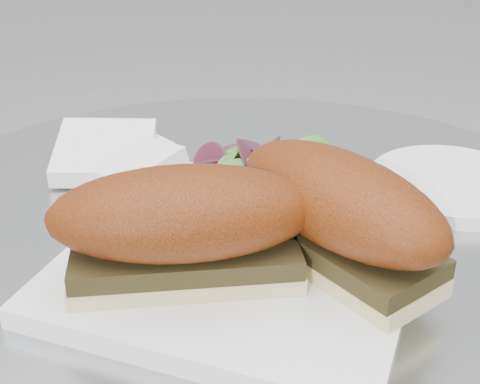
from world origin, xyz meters
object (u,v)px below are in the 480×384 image
object	(u,v)px
sandwich_left	(184,224)
saucer	(452,184)
sandwich_right	(338,210)
plate	(243,258)

from	to	relation	value
sandwich_left	saucer	xyz separation A→B (m)	(0.17, 0.22, -0.05)
sandwich_right	plate	bearing A→B (deg)	-142.18
sandwich_left	saucer	distance (m)	0.28
plate	sandwich_left	world-z (taller)	sandwich_left
plate	sandwich_right	xyz separation A→B (m)	(0.07, 0.00, 0.05)
sandwich_left	sandwich_right	distance (m)	0.11
sandwich_left	sandwich_right	bearing A→B (deg)	3.79
sandwich_left	saucer	size ratio (longest dim) A/B	1.34
saucer	plate	bearing A→B (deg)	-130.00
saucer	sandwich_right	bearing A→B (deg)	-114.62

